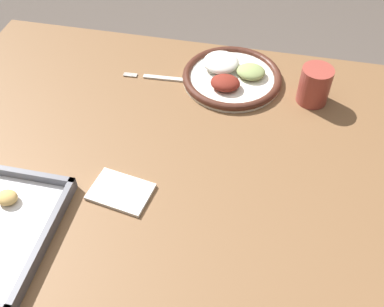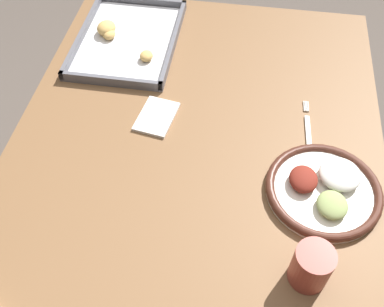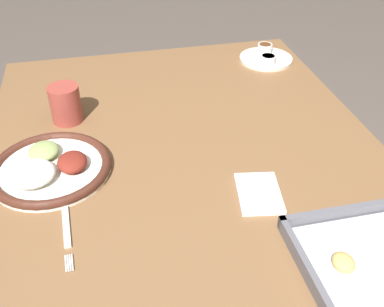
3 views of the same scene
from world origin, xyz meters
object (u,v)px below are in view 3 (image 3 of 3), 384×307
dinner_plate (50,168)px  napkin (259,193)px  saucer_plate (266,57)px  fork (66,222)px  drinking_cup (66,104)px

dinner_plate → napkin: bearing=68.2°
napkin → saucer_plate: bearing=158.6°
fork → saucer_plate: 0.84m
dinner_plate → fork: 0.16m
dinner_plate → saucer_plate: 0.76m
drinking_cup → saucer_plate: bearing=110.2°
saucer_plate → dinner_plate: bearing=-56.3°
drinking_cup → dinner_plate: bearing=-10.4°
dinner_plate → fork: dinner_plate is taller
saucer_plate → napkin: bearing=-21.4°
fork → napkin: bearing=86.5°
dinner_plate → napkin: 0.44m
fork → saucer_plate: size_ratio=1.29×
dinner_plate → saucer_plate: size_ratio=1.56×
dinner_plate → drinking_cup: 0.21m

